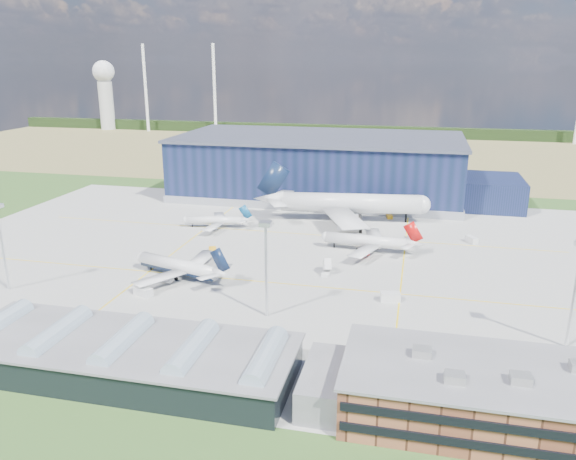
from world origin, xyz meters
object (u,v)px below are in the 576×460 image
(airliner_navy, at_px, (178,259))
(gse_tug_a, at_px, (213,250))
(gse_tug_c, at_px, (390,217))
(gse_van_c, at_px, (390,297))
(hangar, at_px, (325,169))
(car_a, at_px, (195,345))
(ops_building, at_px, (482,394))
(light_mast_center, at_px, (266,254))
(airliner_regional, at_px, (214,216))
(airliner_red, at_px, (366,235))
(car_b, at_px, (124,336))
(gse_van_b, at_px, (472,240))
(airstair, at_px, (327,268))
(light_mast_west, at_px, (0,233))
(gse_van_a, at_px, (143,292))
(airliner_widebody, at_px, (351,193))

(airliner_navy, relative_size, gse_tug_a, 9.11)
(gse_tug_c, distance_m, gse_van_c, 77.09)
(gse_tug_c, xyz_separation_m, gse_van_c, (4.56, -76.95, 0.49))
(hangar, distance_m, gse_tug_a, 88.23)
(gse_van_c, distance_m, car_a, 50.57)
(ops_building, relative_size, light_mast_center, 2.00)
(hangar, distance_m, airliner_regional, 66.85)
(airliner_red, bearing_deg, car_b, 61.99)
(airliner_navy, relative_size, car_b, 8.95)
(ops_building, xyz_separation_m, gse_van_b, (6.08, 98.20, -3.74))
(hangar, bearing_deg, light_mast_center, -86.70)
(airstair, relative_size, car_b, 1.31)
(gse_tug_c, bearing_deg, light_mast_center, -117.07)
(hangar, height_order, light_mast_west, hangar)
(hangar, distance_m, car_b, 144.59)
(light_mast_center, bearing_deg, car_b, -146.32)
(light_mast_west, relative_size, gse_tug_c, 7.37)
(ops_building, height_order, gse_tug_a, ops_building)
(ops_building, xyz_separation_m, car_b, (-72.01, 12.00, -4.19))
(gse_van_b, height_order, airstair, airstair)
(light_mast_center, distance_m, gse_tug_a, 51.02)
(gse_van_b, bearing_deg, airstair, -168.66)
(car_a, bearing_deg, light_mast_center, -10.43)
(gse_tug_a, xyz_separation_m, gse_van_b, (79.38, 28.37, 0.30))
(airliner_red, distance_m, car_b, 83.39)
(gse_van_a, bearing_deg, airliner_regional, 20.85)
(airliner_red, relative_size, gse_tug_a, 9.01)
(car_b, bearing_deg, airliner_navy, -14.09)
(gse_van_b, distance_m, car_b, 116.31)
(airliner_widebody, bearing_deg, gse_van_a, -125.21)
(ops_building, bearing_deg, light_mast_west, 165.38)
(gse_tug_c, relative_size, car_b, 0.85)
(hangar, bearing_deg, airliner_red, -70.86)
(ops_building, distance_m, airliner_red, 86.32)
(light_mast_center, height_order, car_b, light_mast_center)
(airliner_widebody, relative_size, car_a, 17.03)
(light_mast_center, bearing_deg, airliner_red, 70.84)
(gse_van_b, xyz_separation_m, car_a, (-61.62, -86.20, -0.40))
(hangar, xyz_separation_m, gse_tug_c, (30.37, -32.80, -10.93))
(car_b, bearing_deg, light_mast_west, 48.36)
(light_mast_west, bearing_deg, gse_van_a, 6.50)
(car_a, bearing_deg, light_mast_west, 93.06)
(gse_van_a, bearing_deg, hangar, 5.16)
(light_mast_center, relative_size, car_a, 5.99)
(airstair, relative_size, car_a, 1.25)
(gse_van_c, bearing_deg, gse_tug_c, -6.44)
(airliner_red, distance_m, gse_van_b, 37.02)
(airliner_regional, height_order, gse_van_a, airliner_regional)
(hangar, distance_m, gse_van_a, 123.98)
(ops_building, height_order, gse_van_c, ops_building)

